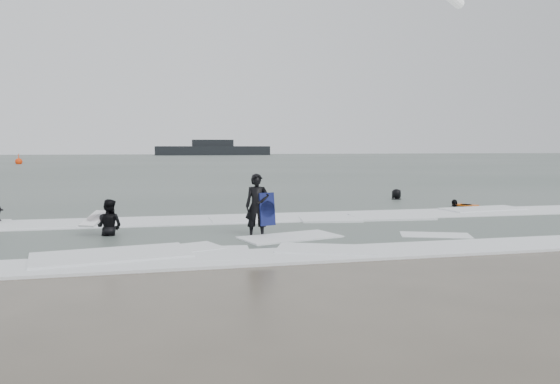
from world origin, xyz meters
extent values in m
plane|color=brown|center=(0.00, 0.00, 0.00)|extent=(320.00, 320.00, 0.00)
plane|color=#47544C|center=(0.00, 80.00, 0.06)|extent=(320.00, 320.00, 0.00)
imported|color=black|center=(-1.28, 2.28, 0.00)|extent=(0.76, 0.57, 1.91)
imported|color=black|center=(-5.53, 3.38, 0.00)|extent=(1.01, 0.92, 1.68)
imported|color=black|center=(8.47, 8.09, 0.00)|extent=(0.95, 0.80, 1.52)
imported|color=black|center=(7.32, 11.56, 0.00)|extent=(0.93, 0.70, 1.73)
cube|color=white|center=(0.00, -0.60, 0.03)|extent=(30.03, 2.32, 0.07)
cube|color=white|center=(0.00, 6.00, 0.04)|extent=(30.00, 2.60, 0.09)
sphere|color=#F3380A|center=(-24.01, 71.92, 0.41)|extent=(1.00, 1.00, 1.00)
cylinder|color=#F3380A|center=(-24.01, 71.92, 1.06)|extent=(0.10, 0.10, 1.00)
cube|color=black|center=(10.66, 142.53, 1.32)|extent=(32.19, 5.75, 2.53)
cube|color=black|center=(10.66, 142.53, 3.51)|extent=(11.50, 3.45, 1.84)
camera|label=1|loc=(-4.03, -13.30, 2.69)|focal=35.00mm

